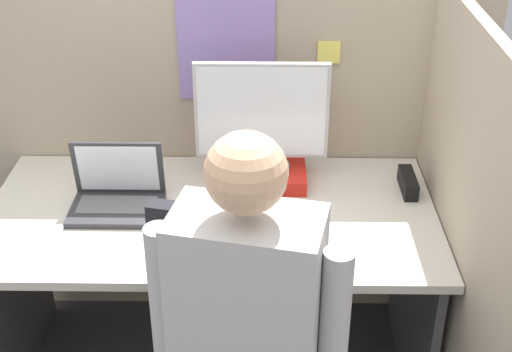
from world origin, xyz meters
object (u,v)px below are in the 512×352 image
(paper_box, at_px, (261,174))
(monitor, at_px, (262,117))
(stapler, at_px, (408,183))
(carrot_toy, at_px, (206,239))
(laptop, at_px, (117,196))

(paper_box, distance_m, monitor, 0.22)
(paper_box, xyz_separation_m, stapler, (0.52, -0.06, 0.00))
(paper_box, distance_m, carrot_toy, 0.44)
(stapler, xyz_separation_m, carrot_toy, (-0.69, -0.34, -0.01))
(monitor, relative_size, stapler, 2.76)
(monitor, bearing_deg, paper_box, -90.00)
(monitor, relative_size, carrot_toy, 2.95)
(laptop, xyz_separation_m, carrot_toy, (0.32, -0.21, -0.03))
(stapler, height_order, carrot_toy, stapler)
(stapler, bearing_deg, laptop, -172.40)
(laptop, xyz_separation_m, stapler, (1.00, 0.13, -0.02))
(laptop, height_order, stapler, laptop)
(monitor, xyz_separation_m, stapler, (0.52, -0.06, -0.22))
(paper_box, distance_m, laptop, 0.52)
(paper_box, bearing_deg, carrot_toy, -112.64)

